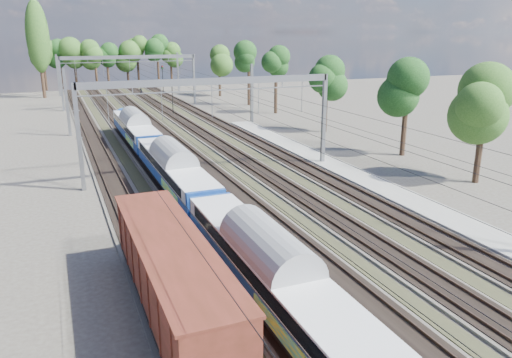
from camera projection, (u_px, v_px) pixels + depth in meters
name	position (u px, v px, depth m)	size (l,w,h in m)	color
track_bed	(176.00, 143.00, 59.72)	(21.00, 130.00, 0.34)	#47423A
platform	(386.00, 190.00, 41.86)	(3.00, 70.00, 0.30)	gray
catenary	(162.00, 84.00, 64.88)	(25.65, 130.00, 9.00)	gray
tree_belt	(137.00, 55.00, 106.12)	(39.59, 100.35, 12.09)	black
poplar	(38.00, 37.00, 98.19)	(4.40, 4.40, 19.04)	black
emu_train	(175.00, 166.00, 40.71)	(2.78, 58.78, 4.06)	black
freight_boxcar	(172.00, 273.00, 22.73)	(3.04, 14.68, 3.79)	black
worker	(141.00, 91.00, 105.37)	(0.65, 0.42, 1.78)	black
signal_near	(172.00, 93.00, 79.67)	(0.36, 0.33, 5.51)	black
signal_far	(163.00, 76.00, 106.21)	(0.42, 0.38, 6.06)	black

